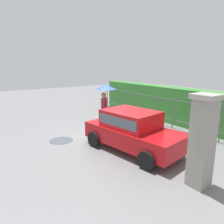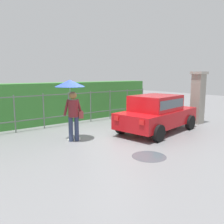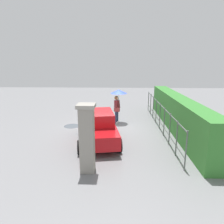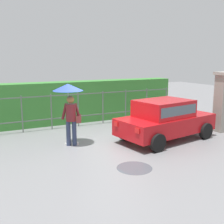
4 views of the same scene
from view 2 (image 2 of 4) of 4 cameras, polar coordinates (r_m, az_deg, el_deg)
The scene contains 7 objects.
ground_plane at distance 8.63m, azimuth 0.26°, elevation -6.35°, with size 40.00×40.00×0.00m, color slate.
car at distance 9.61m, azimuth 10.71°, elevation -0.01°, with size 3.93×2.34×1.48m.
pedestrian at distance 8.16m, azimuth -9.74°, elevation 4.05°, with size 1.02×1.02×2.11m.
gate_pillar at distance 11.76m, azimuth 19.98°, elevation 3.38°, with size 0.60×0.60×2.42m.
fence_section at distance 10.92m, azimuth -10.38°, elevation 1.18°, with size 9.55×0.05×1.50m.
hedge_row at distance 11.75m, azimuth -12.58°, elevation 2.28°, with size 10.50×0.90×1.90m, color #387F33.
puddle_near at distance 6.88m, azimuth 8.91°, elevation -10.51°, with size 0.98×0.98×0.00m, color #4C545B.
Camera 2 is at (-5.19, -6.50, 2.30)m, focal length 37.97 mm.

